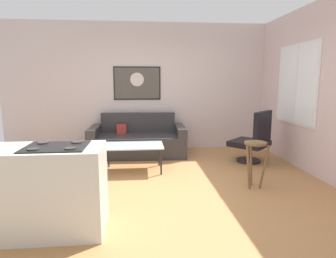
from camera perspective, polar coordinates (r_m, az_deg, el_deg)
The scene contains 10 objects.
ground at distance 4.36m, azimuth -2.46°, elevation -11.42°, with size 6.40×6.40×0.04m, color #B57D49.
back_wall at distance 6.49m, azimuth -3.68°, elevation 8.29°, with size 6.40×0.05×2.80m, color beige.
right_wall at distance 5.20m, azimuth 27.72°, elevation 6.94°, with size 0.05×6.40×2.80m, color beige.
couch at distance 6.06m, azimuth -6.01°, elevation -2.46°, with size 1.98×0.99×0.85m.
coffee_table at distance 4.96m, azimuth -6.88°, elevation -3.57°, with size 1.01×0.63×0.45m.
armchair at distance 5.65m, azimuth 16.72°, elevation -1.97°, with size 0.90×0.90×0.99m.
bar_stool at distance 4.30m, azimuth 16.93°, elevation -4.56°, with size 0.36×0.36×0.68m.
kitchen_counter at distance 3.26m, azimuth -25.24°, elevation -10.97°, with size 1.42×0.62×0.91m.
wall_painting at distance 6.45m, azimuth -6.15°, elevation 9.05°, with size 1.03×0.03×0.73m.
window at distance 5.69m, azimuth 24.15°, elevation 8.06°, with size 0.03×1.32×1.44m.
Camera 1 is at (-0.20, -4.06, 1.53)m, focal length 30.67 mm.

